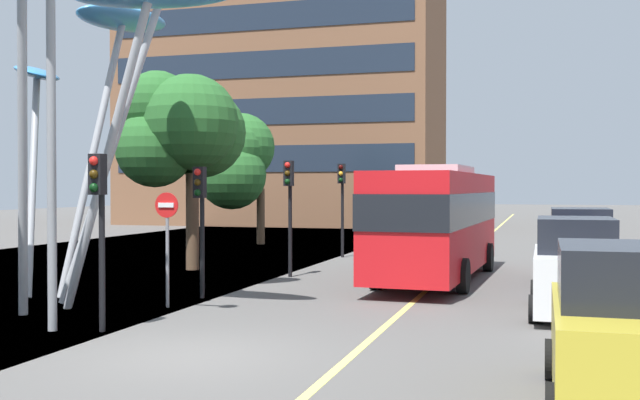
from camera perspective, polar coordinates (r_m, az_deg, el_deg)
name	(u,v)px	position (r m, az deg, el deg)	size (l,w,h in m)	color
ground	(156,356)	(13.64, -12.21, -11.38)	(120.00, 240.00, 0.10)	#54514F
red_bus	(437,218)	(23.57, 8.78, -1.33)	(3.00, 10.03, 3.52)	red
leaf_sculpture	(35,41)	(19.96, -20.60, 11.09)	(11.78, 11.40, 8.39)	#9EA0A5
traffic_light_kerb_near	(99,203)	(15.51, -16.28, -0.22)	(0.28, 0.42, 3.52)	black
traffic_light_kerb_far	(200,203)	(19.69, -8.98, -0.21)	(0.28, 0.42, 3.39)	black
traffic_light_island_mid	(289,193)	(24.07, -2.33, 0.53)	(0.28, 0.42, 3.70)	black
traffic_light_opposite	(342,190)	(30.86, 1.65, 0.77)	(0.28, 0.42, 3.82)	black
car_parked_near	(627,332)	(10.65, 22.06, -9.21)	(2.02, 4.24, 2.12)	gold
car_parked_mid	(575,269)	(17.97, 18.64, -4.97)	(1.97, 4.30, 2.18)	silver
car_parked_far	(580,249)	(23.53, 18.95, -3.49)	(1.97, 4.07, 2.25)	navy
street_lamp	(67,82)	(15.90, -18.47, 8.43)	(1.68, 0.44, 7.76)	gray
tree_pavement_near	(183,129)	(26.86, -10.27, 5.29)	(4.19, 4.43, 6.89)	brown
tree_pavement_far	(236,158)	(38.11, -6.30, 3.14)	(3.56, 4.30, 6.62)	brown
no_entry_sign	(167,231)	(18.39, -11.42, -2.31)	(0.60, 0.12, 2.74)	gray
backdrop_building	(284,95)	(60.31, -2.75, 7.91)	(24.08, 11.31, 20.32)	brown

